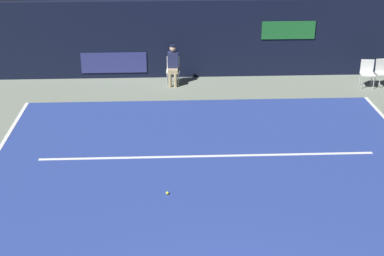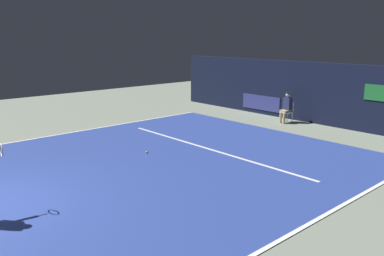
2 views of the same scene
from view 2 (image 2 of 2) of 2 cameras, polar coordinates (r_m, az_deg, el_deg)
name	(u,v)px [view 2 (image 2 of 2)]	position (r m, az deg, el deg)	size (l,w,h in m)	color
ground_plane	(158,162)	(11.85, -4.89, -4.97)	(31.40, 31.40, 0.00)	gray
court_surface	(158,162)	(11.85, -4.89, -4.94)	(10.51, 11.96, 0.01)	navy
line_sideline_left	(313,221)	(8.56, 17.15, -12.78)	(0.10, 11.96, 0.01)	white
line_sideline_right	(79,131)	(16.17, -16.07, -0.46)	(0.10, 11.96, 0.01)	white
line_service	(209,149)	(13.14, 2.42, -3.03)	(8.20, 0.10, 0.01)	white
back_wall	(314,93)	(17.79, 17.27, 4.87)	(15.66, 0.33, 2.60)	black
line_judge_on_chair	(287,107)	(17.53, 13.50, 2.96)	(0.46, 0.54, 1.32)	white
tennis_ball	(147,152)	(12.76, -6.56, -3.46)	(0.07, 0.07, 0.07)	#CCE033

